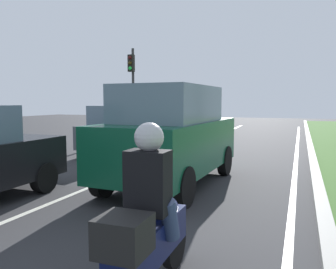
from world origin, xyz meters
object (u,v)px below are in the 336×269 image
car_suv_ahead (171,135)px  rider_person (149,180)px  car_hatchback_far (121,130)px  motorcycle (148,246)px  traffic_light_overhead_left (132,78)px

car_suv_ahead → rider_person: size_ratio=3.92×
car_hatchback_far → motorcycle: 9.72m
rider_person → traffic_light_overhead_left: 15.73m
rider_person → car_hatchback_far: bearing=119.7°
rider_person → traffic_light_overhead_left: size_ratio=0.24×
motorcycle → rider_person: (-0.00, 0.05, 0.62)m
car_hatchback_far → traffic_light_overhead_left: (-2.33, 5.49, 2.29)m
motorcycle → traffic_light_overhead_left: bearing=116.8°
motorcycle → traffic_light_overhead_left: traffic_light_overhead_left is taller
car_suv_ahead → rider_person: 4.67m
car_suv_ahead → car_hatchback_far: (-3.46, 3.90, -0.28)m
car_suv_ahead → rider_person: bearing=-69.8°
car_hatchback_far → motorcycle: (4.90, -8.39, -0.31)m
car_hatchback_far → motorcycle: size_ratio=1.97×
car_suv_ahead → car_hatchback_far: bearing=133.7°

